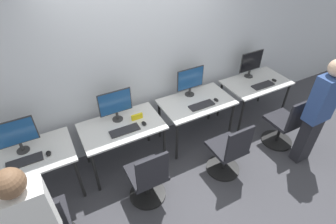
{
  "coord_description": "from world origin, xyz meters",
  "views": [
    {
      "loc": [
        -1.3,
        -2.3,
        3.02
      ],
      "look_at": [
        0.0,
        0.13,
        0.88
      ],
      "focal_mm": 28.0,
      "sensor_mm": 36.0,
      "label": 1
    }
  ],
  "objects_px": {
    "mouse_left": "(144,123)",
    "mouse_far_right": "(274,80)",
    "mouse_far_left": "(48,153)",
    "keyboard_right": "(202,105)",
    "monitor_far_right": "(251,63)",
    "keyboard_far_right": "(263,85)",
    "monitor_left": "(115,104)",
    "person_far_right": "(319,111)",
    "office_chair_right": "(228,153)",
    "office_chair_far_right": "(285,126)",
    "monitor_far_left": "(16,135)",
    "monitor_right": "(190,80)",
    "keyboard_left": "(125,130)",
    "office_chair_left": "(148,179)",
    "keyboard_far_left": "(25,161)",
    "mouse_right": "(216,100)"
  },
  "relations": [
    {
      "from": "mouse_left",
      "to": "mouse_far_right",
      "type": "xyz_separation_m",
      "value": [
        2.39,
        -0.0,
        0.0
      ]
    },
    {
      "from": "mouse_far_left",
      "to": "mouse_left",
      "type": "relative_size",
      "value": 1.0
    },
    {
      "from": "keyboard_right",
      "to": "monitor_far_right",
      "type": "height_order",
      "value": "monitor_far_right"
    },
    {
      "from": "keyboard_right",
      "to": "keyboard_far_right",
      "type": "bearing_deg",
      "value": -0.53
    },
    {
      "from": "monitor_left",
      "to": "keyboard_far_right",
      "type": "height_order",
      "value": "monitor_left"
    },
    {
      "from": "monitor_far_right",
      "to": "person_far_right",
      "type": "xyz_separation_m",
      "value": [
        -0.03,
        -1.35,
        -0.09
      ]
    },
    {
      "from": "office_chair_right",
      "to": "office_chair_far_right",
      "type": "bearing_deg",
      "value": 2.46
    },
    {
      "from": "monitor_far_left",
      "to": "office_chair_right",
      "type": "bearing_deg",
      "value": -21.7
    },
    {
      "from": "monitor_right",
      "to": "office_chair_far_right",
      "type": "relative_size",
      "value": 0.5
    },
    {
      "from": "keyboard_left",
      "to": "mouse_left",
      "type": "height_order",
      "value": "mouse_left"
    },
    {
      "from": "office_chair_left",
      "to": "person_far_right",
      "type": "height_order",
      "value": "person_far_right"
    },
    {
      "from": "monitor_left",
      "to": "person_far_right",
      "type": "relative_size",
      "value": 0.28
    },
    {
      "from": "keyboard_far_right",
      "to": "keyboard_right",
      "type": "bearing_deg",
      "value": 179.47
    },
    {
      "from": "mouse_far_left",
      "to": "mouse_far_right",
      "type": "distance_m",
      "value": 3.6
    },
    {
      "from": "keyboard_far_left",
      "to": "mouse_left",
      "type": "distance_m",
      "value": 1.47
    },
    {
      "from": "monitor_right",
      "to": "keyboard_right",
      "type": "relative_size",
      "value": 1.17
    },
    {
      "from": "monitor_right",
      "to": "keyboard_far_right",
      "type": "xyz_separation_m",
      "value": [
        1.2,
        -0.35,
        -0.25
      ]
    },
    {
      "from": "keyboard_left",
      "to": "person_far_right",
      "type": "bearing_deg",
      "value": -23.49
    },
    {
      "from": "office_chair_far_right",
      "to": "person_far_right",
      "type": "xyz_separation_m",
      "value": [
        0.03,
        -0.37,
        0.52
      ]
    },
    {
      "from": "office_chair_left",
      "to": "keyboard_far_right",
      "type": "height_order",
      "value": "office_chair_left"
    },
    {
      "from": "mouse_far_left",
      "to": "mouse_right",
      "type": "height_order",
      "value": "same"
    },
    {
      "from": "mouse_left",
      "to": "monitor_far_right",
      "type": "height_order",
      "value": "monitor_far_right"
    },
    {
      "from": "mouse_right",
      "to": "mouse_far_right",
      "type": "bearing_deg",
      "value": 0.41
    },
    {
      "from": "mouse_left",
      "to": "keyboard_far_right",
      "type": "height_order",
      "value": "mouse_left"
    },
    {
      "from": "monitor_far_left",
      "to": "mouse_far_right",
      "type": "xyz_separation_m",
      "value": [
        3.86,
        -0.24,
        -0.24
      ]
    },
    {
      "from": "monitor_left",
      "to": "person_far_right",
      "type": "bearing_deg",
      "value": -28.81
    },
    {
      "from": "keyboard_left",
      "to": "office_chair_right",
      "type": "distance_m",
      "value": 1.44
    },
    {
      "from": "mouse_far_left",
      "to": "office_chair_left",
      "type": "height_order",
      "value": "office_chair_left"
    },
    {
      "from": "mouse_far_left",
      "to": "monitor_far_right",
      "type": "xyz_separation_m",
      "value": [
        3.33,
        0.29,
        0.24
      ]
    },
    {
      "from": "keyboard_far_right",
      "to": "office_chair_right",
      "type": "bearing_deg",
      "value": -150.05
    },
    {
      "from": "office_chair_far_right",
      "to": "keyboard_far_left",
      "type": "bearing_deg",
      "value": 168.76
    },
    {
      "from": "monitor_left",
      "to": "office_chair_right",
      "type": "bearing_deg",
      "value": -39.31
    },
    {
      "from": "office_chair_left",
      "to": "monitor_far_right",
      "type": "height_order",
      "value": "monitor_far_right"
    },
    {
      "from": "monitor_left",
      "to": "mouse_far_right",
      "type": "relative_size",
      "value": 5.08
    },
    {
      "from": "keyboard_left",
      "to": "mouse_far_right",
      "type": "distance_m",
      "value": 2.67
    },
    {
      "from": "keyboard_far_left",
      "to": "person_far_right",
      "type": "bearing_deg",
      "value": -16.7
    },
    {
      "from": "monitor_far_right",
      "to": "person_far_right",
      "type": "relative_size",
      "value": 0.28
    },
    {
      "from": "keyboard_far_left",
      "to": "mouse_far_right",
      "type": "xyz_separation_m",
      "value": [
        3.86,
        -0.04,
        0.01
      ]
    },
    {
      "from": "office_chair_right",
      "to": "keyboard_far_right",
      "type": "xyz_separation_m",
      "value": [
        1.19,
        0.69,
        0.36
      ]
    },
    {
      "from": "monitor_left",
      "to": "mouse_far_right",
      "type": "bearing_deg",
      "value": -5.78
    },
    {
      "from": "office_chair_left",
      "to": "monitor_far_right",
      "type": "bearing_deg",
      "value": 21.35
    },
    {
      "from": "mouse_far_right",
      "to": "office_chair_far_right",
      "type": "distance_m",
      "value": 0.83
    },
    {
      "from": "mouse_left",
      "to": "mouse_far_right",
      "type": "relative_size",
      "value": 1.0
    },
    {
      "from": "mouse_right",
      "to": "person_far_right",
      "type": "bearing_deg",
      "value": -48.52
    },
    {
      "from": "mouse_far_left",
      "to": "person_far_right",
      "type": "distance_m",
      "value": 3.47
    },
    {
      "from": "mouse_far_right",
      "to": "mouse_far_left",
      "type": "bearing_deg",
      "value": 179.45
    },
    {
      "from": "keyboard_far_left",
      "to": "mouse_far_right",
      "type": "height_order",
      "value": "mouse_far_right"
    },
    {
      "from": "monitor_left",
      "to": "office_chair_left",
      "type": "height_order",
      "value": "monitor_left"
    },
    {
      "from": "monitor_right",
      "to": "keyboard_far_right",
      "type": "distance_m",
      "value": 1.27
    },
    {
      "from": "monitor_right",
      "to": "office_chair_right",
      "type": "bearing_deg",
      "value": -89.83
    }
  ]
}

